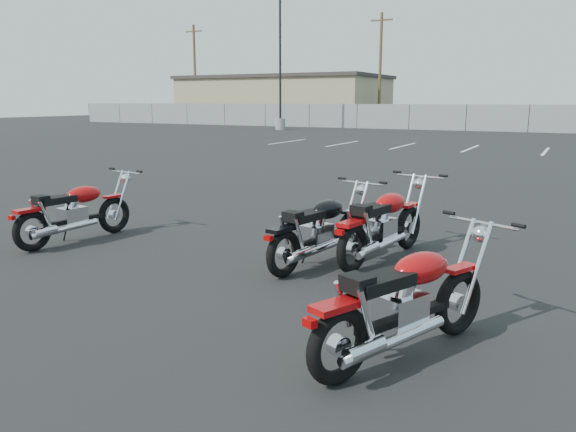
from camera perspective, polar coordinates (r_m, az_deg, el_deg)
The scene contains 11 objects.
ground at distance 6.75m, azimuth -3.90°, elevation -6.17°, with size 120.00×120.00×0.00m, color black.
motorcycle_front_red at distance 8.85m, azimuth -20.83°, elevation 0.40°, with size 0.78×2.02×0.99m.
motorcycle_second_black at distance 7.11m, azimuth 3.22°, elevation -1.43°, with size 0.88×2.03×1.00m.
motorcycle_third_red at distance 7.40m, azimuth 9.65°, elevation -0.84°, with size 0.88×2.15×1.06m.
motorcycle_rear_red at distance 4.65m, azimuth 11.84°, elevation -8.57°, with size 1.27×2.08×1.04m.
light_pole_west at distance 40.69m, azimuth -0.80°, elevation 12.89°, with size 0.80×0.70×11.06m.
chainlink_fence at distance 40.62m, azimuth 23.26°, elevation 9.09°, with size 80.06×0.06×1.80m.
tan_building_west at distance 53.82m, azimuth -0.40°, elevation 11.76°, with size 18.40×10.40×4.30m.
utility_pole_a at distance 55.66m, azimuth -9.44°, elevation 14.21°, with size 1.80×0.24×9.00m.
utility_pole_b at distance 48.06m, azimuth 9.34°, elevation 14.64°, with size 1.80×0.24×9.00m.
parking_line_stripes at distance 26.21m, azimuth 14.79°, elevation 6.77°, with size 15.12×4.00×0.01m.
Camera 1 is at (3.39, -5.46, 2.06)m, focal length 35.00 mm.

